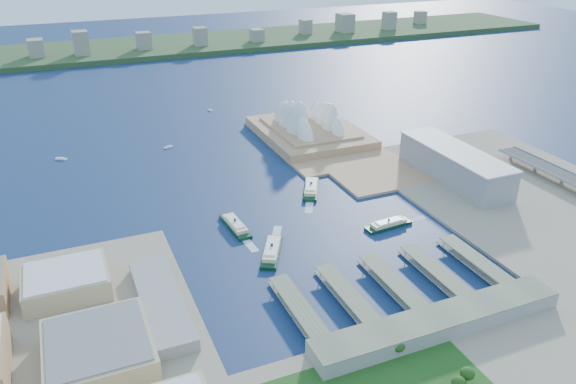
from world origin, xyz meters
name	(u,v)px	position (x,y,z in m)	size (l,w,h in m)	color
ground	(334,248)	(0.00, 0.00, 0.00)	(3000.00, 3000.00, 0.00)	#10204F
east_land	(572,222)	(240.00, -50.00, 1.50)	(240.00, 500.00, 3.00)	gray
peninsula	(317,141)	(107.50, 260.00, 1.50)	(135.00, 220.00, 3.00)	tan
far_shore	(145,48)	(0.00, 980.00, 6.00)	(2200.00, 260.00, 12.00)	#2D4926
opera_house	(310,115)	(105.00, 280.00, 32.00)	(134.00, 180.00, 58.00)	white
toaster_building	(454,165)	(195.00, 80.00, 20.50)	(45.00, 155.00, 35.00)	gray
west_buildings	(41,357)	(-250.00, -70.00, 16.50)	(200.00, 280.00, 27.00)	#9D764E
ferry_wharves	(392,284)	(14.00, -75.00, 4.65)	(184.00, 90.00, 9.30)	#5A644B
terminal_building	(439,323)	(15.00, -135.00, 9.00)	(200.00, 28.00, 12.00)	gray
far_skyline	(144,35)	(0.00, 960.00, 39.50)	(1900.00, 140.00, 55.00)	gray
ferry_a	(235,223)	(-72.08, 72.13, 5.08)	(13.68, 53.74, 10.16)	black
ferry_b	(311,186)	(32.62, 120.19, 5.52)	(14.86, 58.37, 11.04)	black
ferry_c	(272,249)	(-56.49, 13.61, 5.33)	(14.34, 56.35, 10.66)	black
ferry_d	(389,223)	(67.60, 15.24, 4.67)	(12.56, 49.35, 9.33)	black
boat_a	(61,159)	(-219.83, 327.84, 1.45)	(3.77, 15.09, 2.91)	white
boat_b	(168,147)	(-85.82, 316.00, 1.51)	(3.92, 11.20, 3.02)	white
boat_c	(330,105)	(201.50, 405.91, 1.37)	(3.56, 12.19, 2.74)	white
boat_e	(210,110)	(11.10, 454.38, 1.31)	(3.41, 10.71, 2.63)	white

